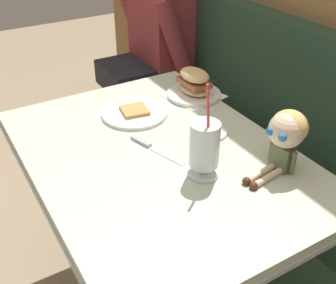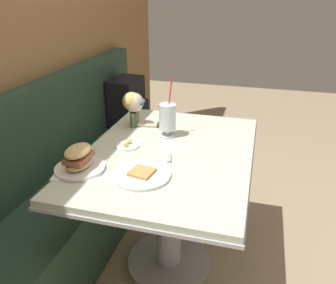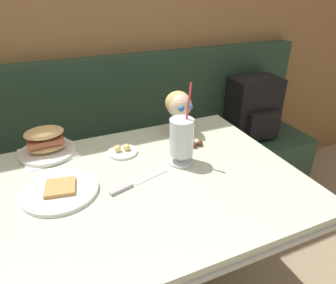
% 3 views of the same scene
% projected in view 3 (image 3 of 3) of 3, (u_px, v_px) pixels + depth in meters
% --- Properties ---
extents(wood_panel_wall, '(4.40, 0.08, 2.40)m').
position_uv_depth(wood_panel_wall, '(83.00, 15.00, 1.53)').
color(wood_panel_wall, olive).
rests_on(wood_panel_wall, ground).
extents(booth_bench, '(2.60, 0.48, 1.00)m').
position_uv_depth(booth_bench, '(110.00, 181.00, 1.75)').
color(booth_bench, '#233D2D').
rests_on(booth_bench, ground).
extents(diner_table, '(1.11, 0.81, 0.74)m').
position_uv_depth(diner_table, '(145.00, 223.00, 1.14)').
color(diner_table, beige).
rests_on(diner_table, ground).
extents(toast_plate, '(0.25, 0.25, 0.03)m').
position_uv_depth(toast_plate, '(60.00, 190.00, 0.99)').
color(toast_plate, white).
rests_on(toast_plate, diner_table).
extents(milkshake_glass, '(0.10, 0.10, 0.32)m').
position_uv_depth(milkshake_glass, '(182.00, 139.00, 1.11)').
color(milkshake_glass, silver).
rests_on(milkshake_glass, diner_table).
extents(sandwich_plate, '(0.23, 0.23, 0.12)m').
position_uv_depth(sandwich_plate, '(46.00, 144.00, 1.19)').
color(sandwich_plate, white).
rests_on(sandwich_plate, diner_table).
extents(butter_saucer, '(0.12, 0.12, 0.04)m').
position_uv_depth(butter_saucer, '(123.00, 151.00, 1.21)').
color(butter_saucer, white).
rests_on(butter_saucer, diner_table).
extents(butter_knife, '(0.23, 0.09, 0.01)m').
position_uv_depth(butter_knife, '(130.00, 185.00, 1.02)').
color(butter_knife, silver).
rests_on(butter_knife, diner_table).
extents(seated_doll, '(0.13, 0.23, 0.20)m').
position_uv_depth(seated_doll, '(179.00, 107.00, 1.31)').
color(seated_doll, '#5B6642').
rests_on(seated_doll, diner_table).
extents(backpack, '(0.31, 0.26, 0.41)m').
position_uv_depth(backpack, '(254.00, 105.00, 1.91)').
color(backpack, black).
rests_on(backpack, booth_bench).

